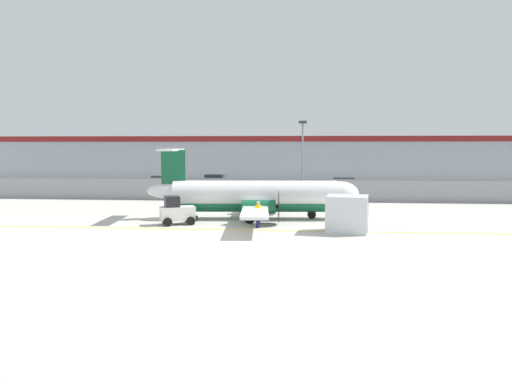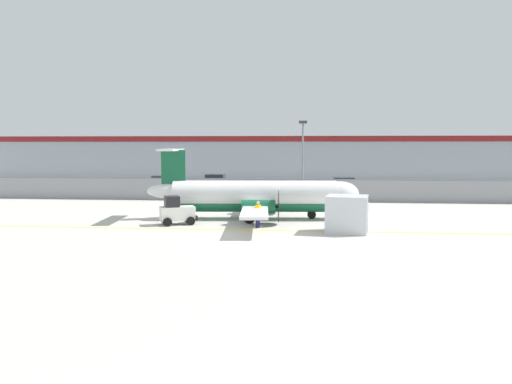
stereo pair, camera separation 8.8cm
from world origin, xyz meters
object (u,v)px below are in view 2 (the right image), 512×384
object	(u,v)px
commuter_airplane	(258,196)
parked_car_4	(409,188)
traffic_cone_near_left	(193,212)
parked_car_1	(216,181)
traffic_cone_near_right	(352,218)
baggage_tug	(177,212)
parked_car_3	(345,185)
parked_car_0	(161,183)
apron_light_pole	(303,155)
ground_crew_worker	(258,213)
cargo_container	(347,214)
parked_car_2	(274,187)

from	to	relation	value
commuter_airplane	parked_car_4	distance (m)	21.38
traffic_cone_near_left	parked_car_4	world-z (taller)	parked_car_4
parked_car_1	traffic_cone_near_right	bearing A→B (deg)	-58.06
baggage_tug	parked_car_3	world-z (taller)	baggage_tug
parked_car_0	apron_light_pole	world-z (taller)	apron_light_pole
parked_car_3	apron_light_pole	size ratio (longest dim) A/B	0.58
traffic_cone_near_right	parked_car_4	distance (m)	19.08
ground_crew_worker	parked_car_0	bearing A→B (deg)	147.57
traffic_cone_near_left	parked_car_3	bearing A→B (deg)	57.57
cargo_container	traffic_cone_near_left	xyz separation A→B (m)	(-10.56, 5.52, -0.79)
parked_car_3	parked_car_0	bearing A→B (deg)	178.13
parked_car_1	parked_car_4	bearing A→B (deg)	-17.03
parked_car_2	traffic_cone_near_left	bearing A→B (deg)	-105.09
parked_car_4	traffic_cone_near_right	bearing A→B (deg)	74.23
cargo_container	parked_car_2	distance (m)	22.34
cargo_container	parked_car_2	bearing A→B (deg)	113.64
commuter_airplane	parked_car_3	bearing A→B (deg)	64.54
traffic_cone_near_left	parked_car_2	distance (m)	16.85
traffic_cone_near_right	traffic_cone_near_left	bearing A→B (deg)	171.30
parked_car_3	baggage_tug	bearing A→B (deg)	-118.37
cargo_container	parked_car_3	bearing A→B (deg)	94.79
ground_crew_worker	traffic_cone_near_left	world-z (taller)	ground_crew_worker
commuter_airplane	apron_light_pole	xyz separation A→B (m)	(3.05, 8.47, 2.70)
parked_car_0	parked_car_4	xyz separation A→B (m)	(26.83, -4.51, 0.00)
parked_car_0	parked_car_3	size ratio (longest dim) A/B	1.02
traffic_cone_near_left	parked_car_3	size ratio (longest dim) A/B	0.15
ground_crew_worker	apron_light_pole	bearing A→B (deg)	106.84
parked_car_3	apron_light_pole	xyz separation A→B (m)	(-4.57, -11.59, 3.41)
parked_car_0	apron_light_pole	distance (m)	20.64
baggage_tug	ground_crew_worker	xyz separation A→B (m)	(5.42, -0.85, 0.10)
commuter_airplane	baggage_tug	size ratio (longest dim) A/B	6.24
traffic_cone_near_left	traffic_cone_near_right	world-z (taller)	same
traffic_cone_near_right	parked_car_4	bearing A→B (deg)	67.37
parked_car_1	parked_car_3	xyz separation A→B (m)	(14.97, -4.28, 0.00)
traffic_cone_near_left	parked_car_0	size ratio (longest dim) A/B	0.15
cargo_container	traffic_cone_near_right	size ratio (longest dim) A/B	4.20
parked_car_0	traffic_cone_near_left	bearing A→B (deg)	108.52
parked_car_0	parked_car_1	world-z (taller)	same
cargo_container	traffic_cone_near_right	world-z (taller)	cargo_container
traffic_cone_near_right	parked_car_0	bearing A→B (deg)	131.40
parked_car_0	parked_car_3	distance (m)	20.73
ground_crew_worker	traffic_cone_near_left	distance (m)	6.83
traffic_cone_near_left	parked_car_2	size ratio (longest dim) A/B	0.15
baggage_tug	apron_light_pole	bearing A→B (deg)	30.65
cargo_container	parked_car_0	world-z (taller)	cargo_container
commuter_airplane	parked_car_1	bearing A→B (deg)	102.13
parked_car_2	parked_car_4	xyz separation A→B (m)	(13.61, -0.21, 0.00)
commuter_airplane	parked_car_2	bearing A→B (deg)	84.91
ground_crew_worker	parked_car_4	distance (m)	24.35
parked_car_1	parked_car_4	size ratio (longest dim) A/B	0.98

